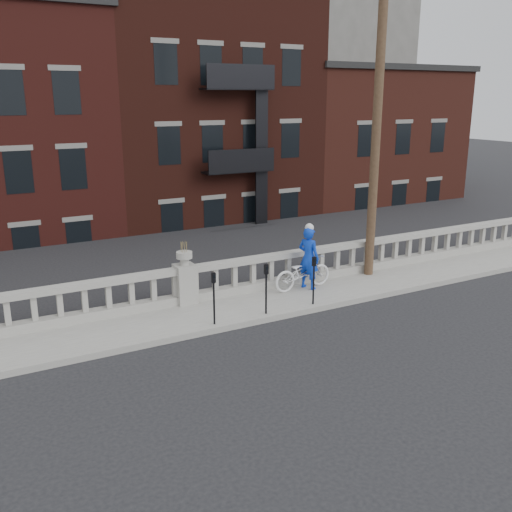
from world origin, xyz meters
The scene contains 11 objects.
ground centered at (0.00, 0.00, 0.00)m, with size 120.00×120.00×0.00m, color black.
sidewalk centered at (0.00, 3.00, 0.07)m, with size 32.00×2.20×0.15m, color gray.
balustrade centered at (0.00, 3.95, 0.64)m, with size 28.00×0.34×1.03m.
planter_pedestal centered at (0.00, 3.95, 0.83)m, with size 0.55×0.55×1.76m.
lower_level centered at (0.56, 23.04, 2.63)m, with size 80.00×44.00×20.80m.
utility_pole centered at (6.20, 3.60, 5.24)m, with size 1.60×0.28×10.00m.
parking_meter_c centered at (0.05, 2.15, 1.00)m, with size 0.10×0.09×1.36m.
parking_meter_d centered at (1.55, 2.15, 1.00)m, with size 0.10×0.09×1.36m.
parking_meter_e centered at (3.05, 2.15, 1.00)m, with size 0.10×0.09×1.36m.
bicycle centered at (3.52, 3.40, 0.66)m, with size 0.68×1.95×1.02m, color silver.
cyclist centered at (3.69, 3.36, 1.09)m, with size 0.68×0.45×1.88m, color #0C34C1.
Camera 1 is at (-5.46, -10.11, 5.70)m, focal length 40.00 mm.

